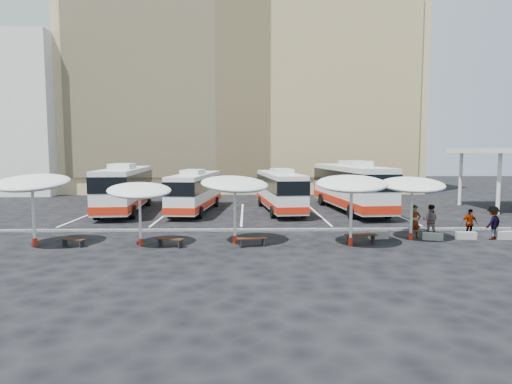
{
  "coord_description": "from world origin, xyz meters",
  "views": [
    {
      "loc": [
        0.37,
        -25.7,
        4.91
      ],
      "look_at": [
        1.0,
        3.0,
        2.2
      ],
      "focal_mm": 30.0,
      "sensor_mm": 36.0,
      "label": 1
    }
  ],
  "objects_px": {
    "sunshade_1": "(139,191)",
    "passenger_0": "(415,222)",
    "wood_bench_2": "(252,240)",
    "conc_bench_3": "(507,235)",
    "bus_1": "(196,190)",
    "sunshade_4": "(412,185)",
    "conc_bench_1": "(433,236)",
    "wood_bench_1": "(170,240)",
    "bus_2": "(280,189)",
    "wood_bench_3": "(361,236)",
    "conc_bench_0": "(378,235)",
    "conc_bench_2": "(466,235)",
    "passenger_2": "(469,223)",
    "sunshade_0": "(32,183)",
    "sunshade_3": "(352,184)",
    "bus_0": "(125,187)",
    "wood_bench_0": "(73,241)",
    "sunshade_2": "(235,184)",
    "passenger_3": "(492,223)",
    "bus_3": "(350,185)",
    "passenger_1": "(431,220)"
  },
  "relations": [
    {
      "from": "sunshade_1",
      "to": "passenger_0",
      "type": "xyz_separation_m",
      "value": [
        15.1,
        1.67,
        -1.95
      ]
    },
    {
      "from": "wood_bench_2",
      "to": "conc_bench_3",
      "type": "height_order",
      "value": "wood_bench_2"
    },
    {
      "from": "bus_1",
      "to": "wood_bench_2",
      "type": "xyz_separation_m",
      "value": [
        4.43,
        -13.15,
        -1.42
      ]
    },
    {
      "from": "sunshade_1",
      "to": "sunshade_4",
      "type": "xyz_separation_m",
      "value": [
        14.71,
        1.21,
        0.18
      ]
    },
    {
      "from": "conc_bench_1",
      "to": "wood_bench_1",
      "type": "bearing_deg",
      "value": -174.18
    },
    {
      "from": "bus_2",
      "to": "wood_bench_3",
      "type": "distance_m",
      "value": 13.23
    },
    {
      "from": "wood_bench_1",
      "to": "conc_bench_0",
      "type": "height_order",
      "value": "wood_bench_1"
    },
    {
      "from": "sunshade_4",
      "to": "conc_bench_2",
      "type": "xyz_separation_m",
      "value": [
        3.2,
        0.15,
        -2.88
      ]
    },
    {
      "from": "sunshade_4",
      "to": "passenger_2",
      "type": "xyz_separation_m",
      "value": [
        3.62,
        0.61,
        -2.26
      ]
    },
    {
      "from": "sunshade_0",
      "to": "conc_bench_0",
      "type": "height_order",
      "value": "sunshade_0"
    },
    {
      "from": "sunshade_0",
      "to": "sunshade_1",
      "type": "relative_size",
      "value": 0.93
    },
    {
      "from": "sunshade_3",
      "to": "conc_bench_2",
      "type": "relative_size",
      "value": 3.78
    },
    {
      "from": "bus_0",
      "to": "wood_bench_0",
      "type": "distance_m",
      "value": 13.34
    },
    {
      "from": "bus_1",
      "to": "passenger_0",
      "type": "xyz_separation_m",
      "value": [
        13.73,
        -11.12,
        -0.84
      ]
    },
    {
      "from": "bus_0",
      "to": "passenger_2",
      "type": "relative_size",
      "value": 7.72
    },
    {
      "from": "conc_bench_1",
      "to": "sunshade_2",
      "type": "bearing_deg",
      "value": -176.32
    },
    {
      "from": "wood_bench_2",
      "to": "conc_bench_2",
      "type": "height_order",
      "value": "wood_bench_2"
    },
    {
      "from": "passenger_3",
      "to": "bus_1",
      "type": "bearing_deg",
      "value": -64.07
    },
    {
      "from": "bus_0",
      "to": "sunshade_3",
      "type": "bearing_deg",
      "value": -45.4
    },
    {
      "from": "bus_2",
      "to": "wood_bench_1",
      "type": "relative_size",
      "value": 7.39
    },
    {
      "from": "sunshade_3",
      "to": "conc_bench_0",
      "type": "xyz_separation_m",
      "value": [
        2.02,
        1.74,
        -3.04
      ]
    },
    {
      "from": "wood_bench_2",
      "to": "conc_bench_1",
      "type": "xyz_separation_m",
      "value": [
        10.13,
        1.49,
        -0.17
      ]
    },
    {
      "from": "passenger_3",
      "to": "sunshade_1",
      "type": "bearing_deg",
      "value": -27.63
    },
    {
      "from": "bus_1",
      "to": "sunshade_3",
      "type": "distance_m",
      "value": 16.22
    },
    {
      "from": "bus_3",
      "to": "sunshade_3",
      "type": "height_order",
      "value": "bus_3"
    },
    {
      "from": "sunshade_4",
      "to": "wood_bench_1",
      "type": "relative_size",
      "value": 2.57
    },
    {
      "from": "bus_0",
      "to": "conc_bench_3",
      "type": "xyz_separation_m",
      "value": [
        24.63,
        -11.79,
        -1.81
      ]
    },
    {
      "from": "sunshade_1",
      "to": "sunshade_4",
      "type": "relative_size",
      "value": 1.06
    },
    {
      "from": "sunshade_3",
      "to": "wood_bench_1",
      "type": "xyz_separation_m",
      "value": [
        -9.41,
        -0.14,
        -2.89
      ]
    },
    {
      "from": "sunshade_1",
      "to": "conc_bench_3",
      "type": "distance_m",
      "value": 20.43
    },
    {
      "from": "wood_bench_1",
      "to": "conc_bench_0",
      "type": "distance_m",
      "value": 11.58
    },
    {
      "from": "bus_2",
      "to": "bus_3",
      "type": "xyz_separation_m",
      "value": [
        5.9,
        0.1,
        0.33
      ]
    },
    {
      "from": "bus_3",
      "to": "wood_bench_1",
      "type": "bearing_deg",
      "value": -138.52
    },
    {
      "from": "conc_bench_2",
      "to": "conc_bench_3",
      "type": "bearing_deg",
      "value": -1.91
    },
    {
      "from": "bus_2",
      "to": "wood_bench_3",
      "type": "relative_size",
      "value": 6.62
    },
    {
      "from": "sunshade_2",
      "to": "passenger_3",
      "type": "bearing_deg",
      "value": 3.24
    },
    {
      "from": "bus_2",
      "to": "conc_bench_2",
      "type": "distance_m",
      "value": 15.19
    },
    {
      "from": "conc_bench_1",
      "to": "sunshade_3",
      "type": "bearing_deg",
      "value": -165.03
    },
    {
      "from": "bus_1",
      "to": "sunshade_3",
      "type": "height_order",
      "value": "sunshade_3"
    },
    {
      "from": "bus_3",
      "to": "sunshade_3",
      "type": "xyz_separation_m",
      "value": [
        -3.18,
        -13.27,
        1.1
      ]
    },
    {
      "from": "bus_2",
      "to": "conc_bench_1",
      "type": "relative_size",
      "value": 10.61
    },
    {
      "from": "bus_1",
      "to": "conc_bench_0",
      "type": "bearing_deg",
      "value": -38.18
    },
    {
      "from": "bus_2",
      "to": "conc_bench_2",
      "type": "xyz_separation_m",
      "value": [
        9.65,
        -11.62,
        -1.61
      ]
    },
    {
      "from": "bus_3",
      "to": "passenger_0",
      "type": "relative_size",
      "value": 7.06
    },
    {
      "from": "wood_bench_0",
      "to": "wood_bench_1",
      "type": "xyz_separation_m",
      "value": [
        5.04,
        -0.21,
        0.04
      ]
    },
    {
      "from": "sunshade_3",
      "to": "passenger_1",
      "type": "distance_m",
      "value": 6.35
    },
    {
      "from": "conc_bench_2",
      "to": "passenger_0",
      "type": "relative_size",
      "value": 0.57
    },
    {
      "from": "passenger_2",
      "to": "wood_bench_2",
      "type": "bearing_deg",
      "value": -174.73
    },
    {
      "from": "sunshade_2",
      "to": "passenger_1",
      "type": "xyz_separation_m",
      "value": [
        11.4,
        1.93,
        -2.27
      ]
    },
    {
      "from": "bus_0",
      "to": "conc_bench_0",
      "type": "relative_size",
      "value": 11.46
    }
  ]
}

